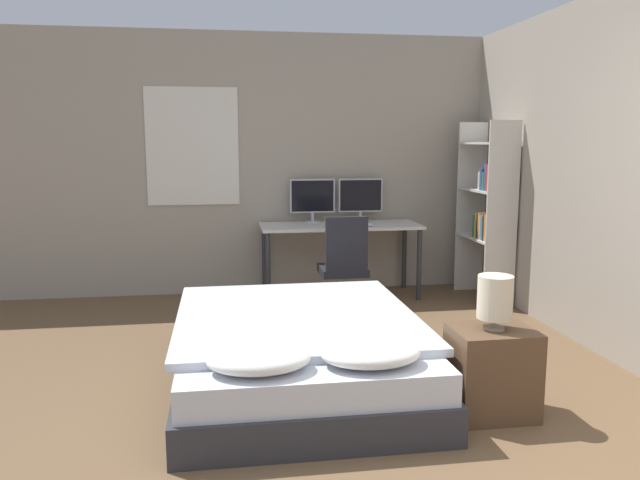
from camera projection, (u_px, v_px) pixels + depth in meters
name	position (u px, v px, depth m)	size (l,w,h in m)	color
wall_back	(314.00, 165.00, 6.62)	(12.00, 0.08, 2.70)	#9E9384
wall_side_right	(621.00, 176.00, 4.46)	(0.06, 12.00, 2.70)	#9E9384
bed	(298.00, 351.00, 4.11)	(1.58, 2.08, 0.53)	#2D2D33
nightstand	(492.00, 372.00, 3.66)	(0.47, 0.38, 0.52)	brown
bedside_lamp	(495.00, 298.00, 3.58)	(0.20, 0.20, 0.32)	gray
desk	(340.00, 233.00, 6.39)	(1.63, 0.62, 0.76)	beige
monitor_left	(312.00, 198.00, 6.50)	(0.47, 0.16, 0.45)	#B7B7BC
monitor_right	(361.00, 197.00, 6.58)	(0.47, 0.16, 0.45)	#B7B7BC
keyboard	(344.00, 226.00, 6.17)	(0.34, 0.13, 0.02)	#B7B7BC
computer_mouse	(370.00, 225.00, 6.21)	(0.07, 0.05, 0.04)	#B7B7BC
office_chair	(344.00, 277.00, 5.75)	(0.52, 0.52, 0.93)	black
bookshelf	(489.00, 205.00, 6.18)	(0.31, 0.78, 1.79)	beige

